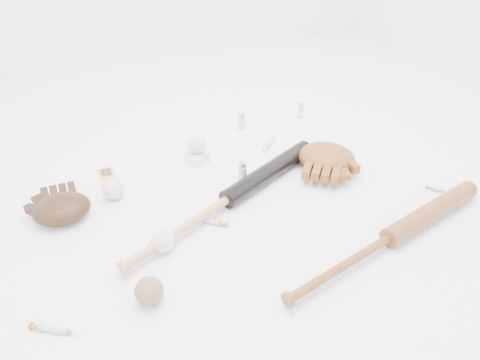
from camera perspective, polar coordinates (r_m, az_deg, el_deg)
name	(u,v)px	position (r m, az deg, el deg)	size (l,w,h in m)	color
bat_dark	(228,199)	(1.65, -1.48, -2.30)	(0.97, 0.07, 0.07)	black
bat_wood	(390,237)	(1.57, 17.80, -6.69)	(0.92, 0.07, 0.07)	brown
glove_dark	(61,208)	(1.71, -20.93, -3.26)	(0.23, 0.23, 0.08)	black
glove_tan	(327,157)	(1.89, 10.51, 2.78)	(0.27, 0.27, 0.10)	brown
trading_card	(107,174)	(1.91, -15.96, 0.71)	(0.06, 0.08, 0.00)	gold
pedestal	(197,157)	(1.92, -5.24, 2.86)	(0.08, 0.08, 0.04)	white
baseball_on_pedestal	(196,144)	(1.89, -5.34, 4.41)	(0.08, 0.08, 0.08)	silver
baseball_left	(56,213)	(1.70, -21.52, -3.79)	(0.08, 0.08, 0.08)	silver
baseball_upper	(113,189)	(1.75, -15.22, -1.03)	(0.08, 0.08, 0.08)	silver
baseball_mid	(163,241)	(1.50, -9.42, -7.36)	(0.07, 0.07, 0.07)	silver
baseball_aged	(149,291)	(1.35, -11.01, -13.15)	(0.08, 0.08, 0.08)	brown
syringe_0	(54,330)	(1.37, -21.73, -16.58)	(0.16, 0.03, 0.02)	#ADBCC6
syringe_1	(209,221)	(1.60, -3.84, -4.97)	(0.16, 0.03, 0.02)	#ADBCC6
syringe_2	(270,142)	(2.03, 3.70, 4.59)	(0.17, 0.03, 0.02)	#ADBCC6
syringe_3	(441,190)	(1.89, 23.33, -1.14)	(0.13, 0.02, 0.02)	#ADBCC6
vial_0	(242,122)	(2.14, 0.24, 7.11)	(0.03, 0.03, 0.08)	#ADB6BE
vial_1	(301,111)	(2.26, 7.40, 8.38)	(0.03, 0.03, 0.07)	#ADB6BE
vial_2	(243,172)	(1.78, 0.32, 0.96)	(0.03, 0.03, 0.08)	#ADB6BE
vial_3	(329,163)	(1.86, 10.76, 2.03)	(0.04, 0.04, 0.09)	#ADB6BE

